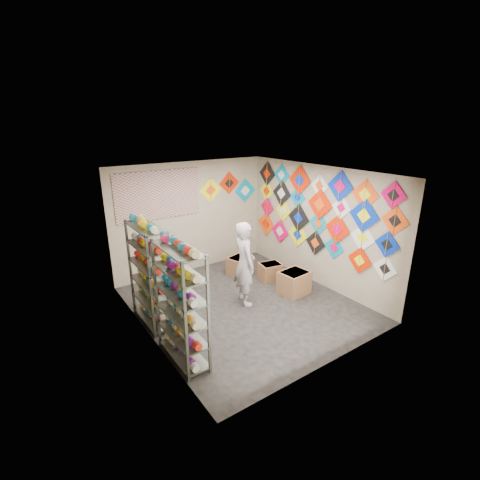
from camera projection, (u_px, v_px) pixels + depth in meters
ground at (244, 304)px, 7.17m from camera, size 4.50×4.50×0.00m
room_walls at (245, 228)px, 6.64m from camera, size 4.50×4.50×4.50m
shelf_rack_front at (181, 305)px, 5.25m from camera, size 0.40×1.10×1.90m
shelf_rack_back at (150, 275)px, 6.26m from camera, size 0.40×1.10×1.90m
string_spools at (163, 284)px, 5.72m from camera, size 0.12×2.36×0.12m
kite_wall_display at (315, 213)px, 7.75m from camera, size 0.06×4.26×2.06m
back_wall_kites at (229, 188)px, 8.87m from camera, size 1.69×0.02×0.87m
poster at (159, 195)px, 7.83m from camera, size 2.00×0.01×1.10m
shopkeeper at (245, 263)px, 6.98m from camera, size 0.82×0.70×1.74m
carton_a at (294, 283)px, 7.56m from camera, size 0.65×0.56×0.50m
carton_b at (270, 272)px, 8.22m from camera, size 0.56×0.49×0.41m
carton_c at (240, 266)px, 8.47m from camera, size 0.59×0.62×0.45m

